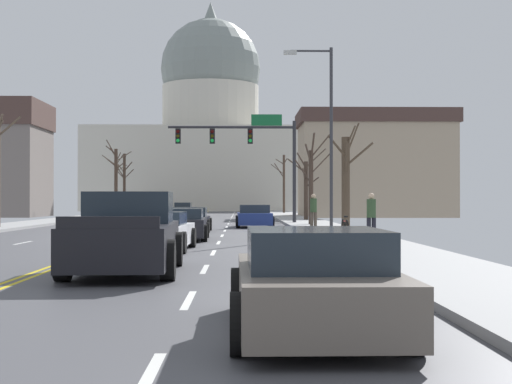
{
  "coord_description": "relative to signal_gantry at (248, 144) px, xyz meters",
  "views": [
    {
      "loc": [
        4.31,
        -30.73,
        1.56
      ],
      "look_at": [
        5.5,
        30.03,
        2.14
      ],
      "focal_mm": 53.47,
      "sensor_mm": 36.0,
      "label": 1
    }
  ],
  "objects": [
    {
      "name": "sedan_near_03",
      "position": [
        -3.03,
        -23.7,
        -4.38
      ],
      "size": [
        2.23,
        4.67,
        1.18
      ],
      "color": "silver",
      "rests_on": "ground"
    },
    {
      "name": "bare_tree_05",
      "position": [
        -13.5,
        32.79,
        -1.37
      ],
      "size": [
        3.15,
        2.02,
        6.83
      ],
      "color": "brown",
      "rests_on": "ground"
    },
    {
      "name": "bare_tree_02",
      "position": [
        3.56,
        -3.48,
        -2.35
      ],
      "size": [
        2.09,
        1.83,
        5.22
      ],
      "color": "#423328",
      "rests_on": "ground"
    },
    {
      "name": "sedan_near_00",
      "position": [
        0.29,
        -4.5,
        -4.37
      ],
      "size": [
        2.12,
        4.34,
        1.25
      ],
      "color": "navy",
      "rests_on": "ground"
    },
    {
      "name": "sedan_oncoming_01",
      "position": [
        -10.13,
        19.97,
        -4.36
      ],
      "size": [
        2.06,
        4.59,
        1.24
      ],
      "color": "#1E7247",
      "rests_on": "ground"
    },
    {
      "name": "bicycle_parked",
      "position": [
        3.37,
        -19.04,
        -4.46
      ],
      "size": [
        0.12,
        1.77,
        0.85
      ],
      "color": "black",
      "rests_on": "ground"
    },
    {
      "name": "bare_tree_06",
      "position": [
        4.24,
        -13.04,
        -2.55
      ],
      "size": [
        2.15,
        2.01,
        4.92
      ],
      "color": "#4C3D2D",
      "rests_on": "ground"
    },
    {
      "name": "sedan_near_01",
      "position": [
        -2.88,
        -10.31,
        -4.39
      ],
      "size": [
        1.95,
        4.24,
        1.18
      ],
      "color": "black",
      "rests_on": "ground"
    },
    {
      "name": "bare_tree_03",
      "position": [
        -13.43,
        37.8,
        -1.39
      ],
      "size": [
        2.05,
        2.03,
        6.49
      ],
      "color": "#423328",
      "rests_on": "ground"
    },
    {
      "name": "bare_tree_00",
      "position": [
        4.04,
        33.65,
        -1.55
      ],
      "size": [
        1.73,
        1.7,
        6.13
      ],
      "color": "#423328",
      "rests_on": "ground"
    },
    {
      "name": "pickup_truck_near_04",
      "position": [
        -2.9,
        -30.64,
        -4.18
      ],
      "size": [
        2.4,
        5.45,
        1.73
      ],
      "color": "black",
      "rests_on": "ground"
    },
    {
      "name": "flank_building_01",
      "position": [
        11.32,
        19.93,
        -0.27
      ],
      "size": [
        13.55,
        7.62,
        9.26
      ],
      "color": "tan",
      "rests_on": "ground"
    },
    {
      "name": "sedan_oncoming_00",
      "position": [
        -6.5,
        8.73,
        -4.39
      ],
      "size": [
        2.07,
        4.32,
        1.16
      ],
      "color": "navy",
      "rests_on": "ground"
    },
    {
      "name": "ground",
      "position": [
        -4.76,
        -16.22,
        -4.93
      ],
      "size": [
        20.0,
        180.0,
        0.2
      ],
      "color": "#4B4B50"
    },
    {
      "name": "pedestrian_01",
      "position": [
        4.35,
        -19.01,
        -3.9
      ],
      "size": [
        0.35,
        0.34,
        1.65
      ],
      "color": "black",
      "rests_on": "ground"
    },
    {
      "name": "street_lamp_right",
      "position": [
        3.17,
        -14.22,
        -0.11
      ],
      "size": [
        2.13,
        0.24,
        7.98
      ],
      "color": "#333338",
      "rests_on": "ground"
    },
    {
      "name": "sedan_near_05",
      "position": [
        0.4,
        -38.06,
        -4.37
      ],
      "size": [
        1.98,
        4.32,
        1.22
      ],
      "color": "#6B6056",
      "rests_on": "ground"
    },
    {
      "name": "pedestrian_00",
      "position": [
        3.11,
        -9.51,
        -3.88
      ],
      "size": [
        0.35,
        0.34,
        1.68
      ],
      "color": "#4C4238",
      "rests_on": "ground"
    },
    {
      "name": "bare_tree_04",
      "position": [
        4.07,
        6.21,
        -2.46
      ],
      "size": [
        2.61,
        2.28,
        4.95
      ],
      "color": "#423328",
      "rests_on": "ground"
    },
    {
      "name": "signal_gantry",
      "position": [
        0.0,
        0.0,
        0.0
      ],
      "size": [
        7.91,
        0.41,
        6.67
      ],
      "color": "#28282D",
      "rests_on": "ground"
    },
    {
      "name": "sedan_oncoming_02",
      "position": [
        -6.49,
        32.05,
        -4.38
      ],
      "size": [
        2.18,
        4.43,
        1.23
      ],
      "color": "black",
      "rests_on": "ground"
    },
    {
      "name": "capitol_building",
      "position": [
        -4.76,
        59.95,
        5.17
      ],
      "size": [
        33.11,
        18.89,
        29.31
      ],
      "color": "beige",
      "rests_on": "ground"
    },
    {
      "name": "bare_tree_07",
      "position": [
        -12.8,
        28.21,
        -1.39
      ],
      "size": [
        2.03,
        2.22,
        7.27
      ],
      "color": "#423328",
      "rests_on": "ground"
    },
    {
      "name": "sedan_near_02",
      "position": [
        -2.74,
        -17.56,
        -4.36
      ],
      "size": [
        2.1,
        4.68,
        1.21
      ],
      "color": "black",
      "rests_on": "ground"
    }
  ]
}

